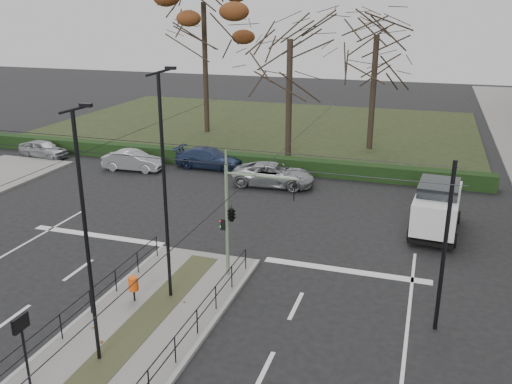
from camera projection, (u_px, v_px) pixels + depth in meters
The scene contains 19 objects.
ground at pixel (156, 312), 19.56m from camera, with size 140.00×140.00×0.00m, color black.
median_island at pixel (119, 350), 17.29m from camera, with size 4.40×15.00×0.14m, color slate.
park at pixel (262, 127), 50.13m from camera, with size 38.00×26.00×0.10m, color black.
hedge at pixel (205, 158), 37.91m from camera, with size 38.00×1.00×1.00m, color black.
median_railing at pixel (115, 327), 16.90m from camera, with size 4.14×13.24×0.92m.
catenary at pixel (172, 209), 19.92m from camera, with size 20.00×34.00×6.00m.
traffic_light at pixel (233, 212), 21.17m from camera, with size 3.17×1.82×4.66m.
litter_bin at pixel (133, 284), 19.86m from camera, with size 0.38×0.38×0.96m.
info_panel at pixel (22, 331), 15.04m from camera, with size 0.13×0.59×2.25m.
streetlamp_median_near at pixel (87, 239), 15.46m from camera, with size 0.66×0.14×7.94m.
streetlamp_median_far at pixel (165, 187), 19.04m from camera, with size 0.71×0.14×8.49m.
parked_car_first at pixel (43, 149), 39.71m from camera, with size 1.54×3.82×1.30m, color #9DA1A5.
parked_car_second at pixel (133, 160), 36.59m from camera, with size 1.42×4.08×1.34m, color #9DA1A5.
parked_car_third at pixel (210, 158), 37.11m from camera, with size 1.96×4.83×1.40m, color #212E4D.
parked_car_fourth at pixel (274, 175), 33.39m from camera, with size 2.33×5.05×1.40m, color #9DA1A5.
white_van at pixel (437, 207), 26.23m from camera, with size 2.48×4.94×2.53m.
rust_tree at pixel (203, 2), 44.47m from camera, with size 8.26×8.26×14.24m.
bare_tree_center at pixel (376, 43), 39.65m from camera, with size 6.75×6.75×11.31m.
bare_tree_near at pixel (290, 48), 37.62m from camera, with size 7.19×7.19×11.06m.
Camera 1 is at (8.70, -15.18, 10.41)m, focal length 38.00 mm.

